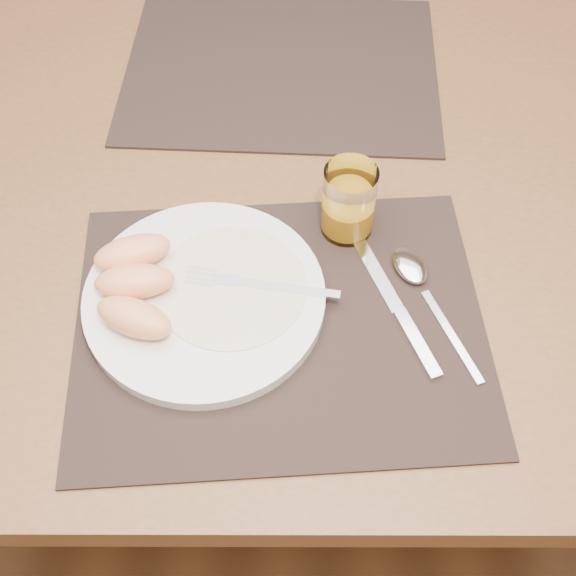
# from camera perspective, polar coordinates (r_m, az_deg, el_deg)

# --- Properties ---
(ground) EXTENTS (5.00, 5.00, 0.00)m
(ground) POSITION_cam_1_polar(r_m,az_deg,el_deg) (1.57, -0.46, -10.73)
(ground) COLOR brown
(ground) RESTS_ON ground
(table) EXTENTS (1.40, 0.90, 0.75)m
(table) POSITION_cam_1_polar(r_m,az_deg,el_deg) (1.00, -0.71, 5.27)
(table) COLOR brown
(table) RESTS_ON ground
(placemat_near) EXTENTS (0.47, 0.38, 0.00)m
(placemat_near) POSITION_cam_1_polar(r_m,az_deg,el_deg) (0.80, -0.65, -2.83)
(placemat_near) COLOR black
(placemat_near) RESTS_ON table
(placemat_far) EXTENTS (0.47, 0.37, 0.00)m
(placemat_far) POSITION_cam_1_polar(r_m,az_deg,el_deg) (1.10, -0.53, 16.97)
(placemat_far) COLOR black
(placemat_far) RESTS_ON table
(plate) EXTENTS (0.27, 0.27, 0.02)m
(plate) POSITION_cam_1_polar(r_m,az_deg,el_deg) (0.81, -6.60, -0.75)
(plate) COLOR white
(plate) RESTS_ON placemat_near
(plate_dressing) EXTENTS (0.17, 0.17, 0.00)m
(plate_dressing) POSITION_cam_1_polar(r_m,az_deg,el_deg) (0.81, -4.49, 0.18)
(plate_dressing) COLOR white
(plate_dressing) RESTS_ON plate
(fork) EXTENTS (0.17, 0.05, 0.00)m
(fork) POSITION_cam_1_polar(r_m,az_deg,el_deg) (0.81, -3.14, 0.42)
(fork) COLOR silver
(fork) RESTS_ON plate
(knife) EXTENTS (0.09, 0.21, 0.01)m
(knife) POSITION_cam_1_polar(r_m,az_deg,el_deg) (0.81, 8.72, -1.78)
(knife) COLOR silver
(knife) RESTS_ON placemat_near
(spoon) EXTENTS (0.09, 0.19, 0.01)m
(spoon) POSITION_cam_1_polar(r_m,az_deg,el_deg) (0.84, 10.06, 0.98)
(spoon) COLOR silver
(spoon) RESTS_ON placemat_near
(juice_glass) EXTENTS (0.06, 0.06, 0.09)m
(juice_glass) POSITION_cam_1_polar(r_m,az_deg,el_deg) (0.85, 4.79, 6.60)
(juice_glass) COLOR white
(juice_glass) RESTS_ON placemat_near
(grapefruit_wedges) EXTENTS (0.11, 0.16, 0.04)m
(grapefruit_wedges) POSITION_cam_1_polar(r_m,az_deg,el_deg) (0.80, -12.10, 0.38)
(grapefruit_wedges) COLOR #FF9E68
(grapefruit_wedges) RESTS_ON plate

